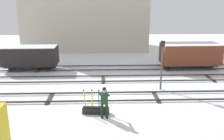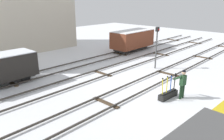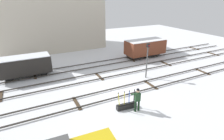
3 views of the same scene
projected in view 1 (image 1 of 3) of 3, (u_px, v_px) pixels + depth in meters
ground_plane at (103, 98)px, 16.68m from camera, size 60.00×60.00×0.00m
track_main_line at (103, 97)px, 16.65m from camera, size 44.00×1.94×0.18m
track_siding_near at (103, 79)px, 20.36m from camera, size 44.00×1.94×0.18m
track_siding_far at (103, 68)px, 23.50m from camera, size 44.00×1.94×0.18m
switch_lever_frame at (96, 109)px, 14.43m from camera, size 1.55×0.52×1.45m
rail_worker at (104, 101)px, 13.66m from camera, size 0.59×0.68×1.82m
signal_post at (162, 60)px, 17.72m from camera, size 0.24×0.32×3.53m
apartment_building at (86, 9)px, 31.95m from camera, size 15.47×6.77×9.96m
freight_car_mid_siding at (190, 54)px, 23.45m from camera, size 5.32×2.36×2.35m
freight_car_far_end at (30, 56)px, 22.95m from camera, size 4.85×2.01×2.18m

